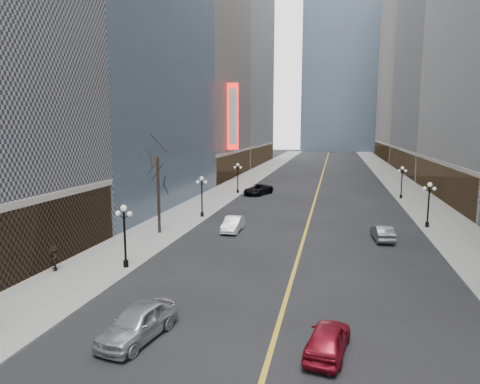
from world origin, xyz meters
The scene contains 20 objects.
sidewalk_east centered at (14.00, 70.00, 0.07)m, with size 6.00×230.00×0.15m, color gray.
sidewalk_west centered at (-14.00, 70.00, 0.07)m, with size 6.00×230.00×0.15m, color gray.
lane_line centered at (0.00, 80.00, 0.01)m, with size 0.25×200.00×0.02m, color gold.
bldg_east_c centered at (29.88, 106.00, 24.18)m, with size 26.60×40.60×48.80m.
bldg_east_d centered at (29.90, 149.00, 31.17)m, with size 26.60×46.60×62.80m.
bldg_west_c centered at (-29.88, 87.00, 25.19)m, with size 26.60×30.60×50.80m.
bldg_west_d centered at (-29.92, 121.00, 36.17)m, with size 26.60×38.60×72.80m.
streetlamp_east_2 centered at (11.80, 48.00, 2.90)m, with size 1.26×0.44×4.52m.
streetlamp_east_3 centered at (11.80, 66.00, 2.90)m, with size 1.26×0.44×4.52m.
streetlamp_west_1 centered at (-11.80, 30.00, 2.90)m, with size 1.26×0.44×4.52m.
streetlamp_west_2 centered at (-11.80, 48.00, 2.90)m, with size 1.26×0.44×4.52m.
streetlamp_west_3 centered at (-11.80, 66.00, 2.90)m, with size 1.26×0.44×4.52m.
theatre_marquee centered at (-15.88, 80.00, 12.00)m, with size 2.00×0.55×12.00m.
tree_west_far centered at (-13.50, 40.00, 6.24)m, with size 3.60×3.60×7.92m.
car_nb_near centered at (-6.37, 20.75, 0.82)m, with size 1.94×4.82×1.64m, color #B4B7BD.
car_nb_mid centered at (-6.94, 42.63, 0.72)m, with size 1.52×4.36×1.44m, color white.
car_nb_far centered at (-8.63, 65.88, 0.78)m, with size 2.58×5.60×1.56m, color black.
car_sb_mid centered at (2.50, 21.31, 0.70)m, with size 1.66×4.13×1.41m, color maroon.
car_sb_far centered at (6.93, 42.23, 0.70)m, with size 1.47×4.22×1.39m, color #52575B.
ped_west_far centered at (-16.40, 28.35, 1.03)m, with size 1.63×0.47×1.75m, color black.
Camera 1 is at (2.56, 3.06, 10.02)m, focal length 32.00 mm.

